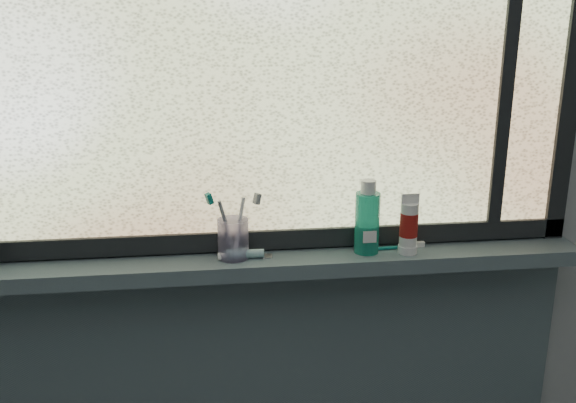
# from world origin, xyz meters

# --- Properties ---
(wall_back) EXTENTS (3.00, 0.01, 2.50)m
(wall_back) POSITION_xyz_m (0.00, 1.30, 1.25)
(wall_back) COLOR #9EA3A8
(wall_back) RESTS_ON ground
(windowsill) EXTENTS (1.62, 0.14, 0.04)m
(windowsill) POSITION_xyz_m (0.00, 1.23, 1.00)
(windowsill) COLOR #4A5B63
(windowsill) RESTS_ON wall_back
(window_pane) EXTENTS (1.50, 0.01, 1.00)m
(window_pane) POSITION_xyz_m (0.00, 1.28, 1.53)
(window_pane) COLOR silver
(window_pane) RESTS_ON wall_back
(frame_bottom) EXTENTS (1.60, 0.03, 0.05)m
(frame_bottom) POSITION_xyz_m (0.00, 1.28, 1.05)
(frame_bottom) COLOR black
(frame_bottom) RESTS_ON windowsill
(frame_right) EXTENTS (0.05, 0.03, 1.10)m
(frame_right) POSITION_xyz_m (0.78, 1.28, 1.53)
(frame_right) COLOR black
(frame_right) RESTS_ON wall_back
(frame_mullion) EXTENTS (0.03, 0.03, 1.00)m
(frame_mullion) POSITION_xyz_m (0.60, 1.28, 1.53)
(frame_mullion) COLOR black
(frame_mullion) RESTS_ON wall_back
(toothpaste_tube) EXTENTS (0.17, 0.05, 0.03)m
(toothpaste_tube) POSITION_xyz_m (-0.08, 1.22, 1.03)
(toothpaste_tube) COLOR silver
(toothpaste_tube) RESTS_ON windowsill
(toothbrush_cup) EXTENTS (0.10, 0.10, 0.10)m
(toothbrush_cup) POSITION_xyz_m (-0.10, 1.23, 1.07)
(toothbrush_cup) COLOR #A699CB
(toothbrush_cup) RESTS_ON windowsill
(toothbrush_lying) EXTENTS (0.21, 0.03, 0.01)m
(toothbrush_lying) POSITION_xyz_m (0.30, 1.24, 1.03)
(toothbrush_lying) COLOR #0C706A
(toothbrush_lying) RESTS_ON windowsill
(mouthwash_bottle) EXTENTS (0.06, 0.06, 0.16)m
(mouthwash_bottle) POSITION_xyz_m (0.24, 1.23, 1.12)
(mouthwash_bottle) COLOR teal
(mouthwash_bottle) RESTS_ON windowsill
(cream_tube) EXTENTS (0.05, 0.05, 0.11)m
(cream_tube) POSITION_xyz_m (0.34, 1.21, 1.10)
(cream_tube) COLOR silver
(cream_tube) RESTS_ON windowsill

